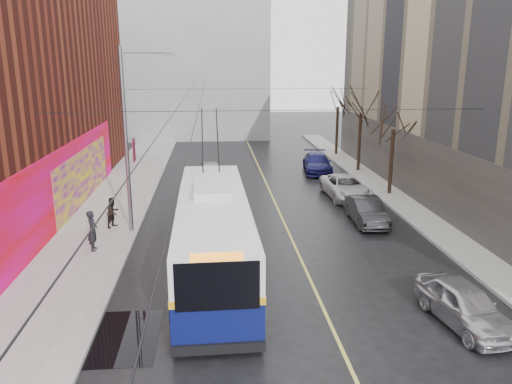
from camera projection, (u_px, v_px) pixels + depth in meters
The scene contains 20 objects.
ground at pixel (287, 333), 15.75m from camera, with size 140.00×140.00×0.00m, color black.
sidewalk_left at pixel (105, 220), 26.60m from camera, with size 4.00×60.00×0.15m, color gray.
sidewalk_right at pixel (414, 212), 28.05m from camera, with size 2.00×60.00×0.15m, color gray.
lane_line at pixel (277, 207), 29.36m from camera, with size 0.12×50.00×0.01m, color #BFB74C.
building_far at pixel (177, 55), 56.27m from camera, with size 20.50×12.10×18.00m.
streetlight_pole at pixel (129, 137), 23.62m from camera, with size 2.65×0.60×9.00m.
catenary_wires at pixel (205, 99), 28.17m from camera, with size 18.00×60.00×0.22m.
tree_near at pixel (394, 117), 30.66m from camera, with size 3.20×3.20×6.40m.
tree_mid at pixel (361, 103), 37.33m from camera, with size 3.20×3.20×6.68m.
tree_far at pixel (338, 98), 44.10m from camera, with size 3.20×3.20×6.57m.
puddle at pixel (125, 337), 15.51m from camera, with size 2.11×3.34×0.01m, color black.
pigeons_flying at pixel (189, 79), 23.40m from camera, with size 3.20×0.66×2.29m.
trolleybus at pixel (213, 232), 19.93m from camera, with size 3.13×12.80×6.03m.
parked_car_a at pixel (464, 305), 16.11m from camera, with size 1.62×4.03×1.37m, color #ACACB0.
parked_car_b at pixel (367, 211), 26.21m from camera, with size 1.44×4.12×1.36m, color #252528.
parked_car_c at pixel (346, 187), 31.09m from camera, with size 2.30×4.99×1.39m, color silver.
parked_car_d at pixel (317, 163), 38.32m from camera, with size 2.00×4.92×1.43m, color navy.
following_car at pixel (210, 172), 35.24m from camera, with size 1.71×4.24×1.44m, color silver.
pedestrian_a at pixel (93, 230), 22.03m from camera, with size 0.67×0.44×1.83m, color black.
pedestrian_b at pixel (113, 212), 25.16m from camera, with size 0.75×0.58×1.54m, color black.
Camera 1 is at (-2.21, -13.95, 8.32)m, focal length 35.00 mm.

